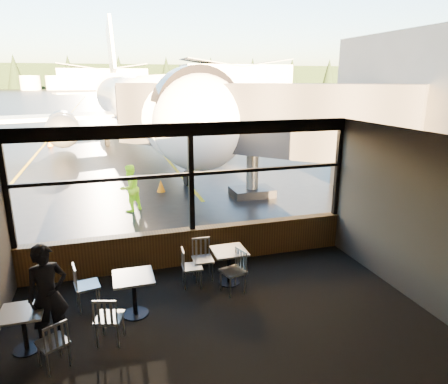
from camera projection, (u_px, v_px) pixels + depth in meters
name	position (u px, v px, depth m)	size (l,w,h in m)	color
ground_plane	(107.00, 95.00, 120.59)	(520.00, 520.00, 0.00)	black
carpet_floor	(229.00, 333.00, 7.25)	(8.00, 6.00, 0.01)	black
ceiling	(230.00, 142.00, 6.30)	(8.00, 6.00, 0.04)	#38332D
wall_right	(422.00, 221.00, 7.89)	(0.04, 6.00, 3.50)	#4B443C
wall_back	(319.00, 358.00, 4.01)	(8.00, 0.04, 3.50)	#4B443C
window_sill	(193.00, 247.00, 9.90)	(8.00, 0.28, 0.90)	brown
window_header	(190.00, 129.00, 9.11)	(8.00, 0.18, 0.30)	black
mullion_left	(6.00, 191.00, 8.32)	(0.12, 0.12, 2.60)	black
mullion_centre	(191.00, 178.00, 9.42)	(0.12, 0.12, 2.60)	black
mullion_right	(338.00, 168.00, 10.52)	(0.12, 0.12, 2.60)	black
window_transom	(191.00, 174.00, 9.39)	(8.00, 0.10, 0.08)	black
airliner	(137.00, 67.00, 26.37)	(28.73, 34.47, 10.53)	white
jet_bridge	(252.00, 130.00, 15.38)	(9.68, 11.83, 5.16)	#2D2D30
cafe_table_near	(229.00, 267.00, 8.94)	(0.73, 0.73, 0.81)	#9D9790
cafe_table_mid	(134.00, 296.00, 7.72)	(0.76, 0.76, 0.84)	#9B978E
cafe_table_left	(25.00, 331.00, 6.71)	(0.68, 0.68, 0.75)	#9A978E
chair_near_e	(233.00, 272.00, 8.53)	(0.53, 0.53, 0.97)	#B7B2A5
chair_near_w	(192.00, 267.00, 8.81)	(0.49, 0.49, 0.90)	#BBB6A9
chair_near_n	(203.00, 260.00, 9.10)	(0.52, 0.52, 0.96)	#BAB4A8
chair_mid_s	(109.00, 318.00, 6.91)	(0.51, 0.51, 0.94)	#B3AFA2
chair_mid_w	(87.00, 286.00, 7.95)	(0.52, 0.52, 0.96)	beige
chair_left_s	(53.00, 343.00, 6.30)	(0.48, 0.48, 0.88)	#B0AB9F
passenger	(48.00, 295.00, 6.78)	(0.67, 0.44, 1.83)	black
ground_crew	(130.00, 188.00, 13.81)	(0.80, 0.62, 1.64)	#BFF219
cone_nose	(161.00, 186.00, 16.33)	(0.35, 0.35, 0.49)	#DD4006
cone_wing	(50.00, 142.00, 27.49)	(0.41, 0.41, 0.57)	orange
hangar_mid	(104.00, 78.00, 179.12)	(38.00, 15.00, 10.00)	silver
hangar_right	(235.00, 76.00, 189.04)	(50.00, 20.00, 12.00)	silver
fuel_tank_a	(30.00, 83.00, 168.58)	(8.00, 8.00, 6.00)	silver
fuel_tank_b	(56.00, 83.00, 171.35)	(8.00, 8.00, 6.00)	silver
fuel_tank_c	(80.00, 83.00, 174.12)	(8.00, 8.00, 6.00)	silver
treeline	(103.00, 76.00, 201.88)	(360.00, 3.00, 12.00)	black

